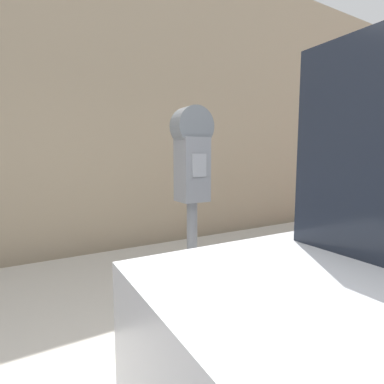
% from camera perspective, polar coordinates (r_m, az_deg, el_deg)
% --- Properties ---
extents(sidewalk, '(24.00, 2.80, 0.11)m').
position_cam_1_polar(sidewalk, '(2.96, -21.30, -20.70)').
color(sidewalk, '#BCB7AD').
rests_on(sidewalk, ground_plane).
extents(building_facade, '(24.00, 0.30, 4.57)m').
position_cam_1_polar(building_facade, '(4.59, -26.50, 17.16)').
color(building_facade, tan).
rests_on(building_facade, ground_plane).
extents(parking_meter, '(0.21, 0.15, 1.55)m').
position_cam_1_polar(parking_meter, '(1.63, 0.01, 1.29)').
color(parking_meter, slate).
rests_on(parking_meter, sidewalk).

